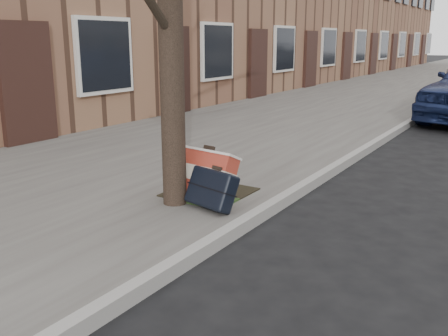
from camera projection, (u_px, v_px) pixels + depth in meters
The scene contains 5 objects.
ground at pixel (345, 292), 3.68m from camera, with size 120.00×120.00×0.00m, color black.
near_sidewalk at pixel (384, 89), 17.86m from camera, with size 5.00×70.00×0.12m, color slate.
dirt_patch at pixel (210, 192), 5.66m from camera, with size 0.85×0.85×0.01m, color black.
suitcase_red at pixel (202, 175), 5.32m from camera, with size 0.73×0.20×0.53m, color maroon.
suitcase_navy at pixel (212, 188), 5.08m from camera, with size 0.55×0.18×0.39m, color black.
Camera 1 is at (1.01, -3.29, 1.81)m, focal length 40.00 mm.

